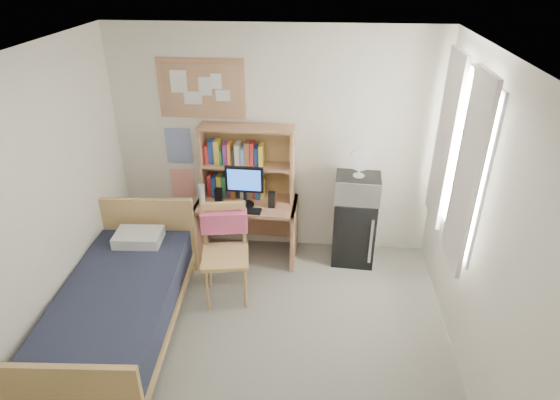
# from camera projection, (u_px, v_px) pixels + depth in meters

# --- Properties ---
(floor) EXTENTS (3.60, 4.20, 0.02)m
(floor) POSITION_uv_depth(u_px,v_px,m) (252.00, 376.00, 4.03)
(floor) COLOR gray
(floor) RESTS_ON ground
(ceiling) EXTENTS (3.60, 4.20, 0.02)m
(ceiling) POSITION_uv_depth(u_px,v_px,m) (239.00, 70.00, 2.79)
(ceiling) COLOR white
(ceiling) RESTS_ON wall_back
(wall_back) EXTENTS (3.60, 0.04, 2.60)m
(wall_back) POSITION_uv_depth(u_px,v_px,m) (274.00, 145.00, 5.25)
(wall_back) COLOR white
(wall_back) RESTS_ON floor
(wall_left) EXTENTS (0.04, 4.20, 2.60)m
(wall_left) POSITION_uv_depth(u_px,v_px,m) (12.00, 239.00, 3.54)
(wall_left) COLOR white
(wall_left) RESTS_ON floor
(wall_right) EXTENTS (0.04, 4.20, 2.60)m
(wall_right) POSITION_uv_depth(u_px,v_px,m) (501.00, 263.00, 3.27)
(wall_right) COLOR white
(wall_right) RESTS_ON floor
(window_unit) EXTENTS (0.10, 1.40, 1.70)m
(window_unit) POSITION_uv_depth(u_px,v_px,m) (459.00, 156.00, 4.19)
(window_unit) COLOR white
(window_unit) RESTS_ON wall_right
(curtain_left) EXTENTS (0.04, 0.55, 1.70)m
(curtain_left) POSITION_uv_depth(u_px,v_px,m) (467.00, 175.00, 3.84)
(curtain_left) COLOR white
(curtain_left) RESTS_ON wall_right
(curtain_right) EXTENTS (0.04, 0.55, 1.70)m
(curtain_right) POSITION_uv_depth(u_px,v_px,m) (445.00, 140.00, 4.54)
(curtain_right) COLOR white
(curtain_right) RESTS_ON wall_right
(bulletin_board) EXTENTS (0.94, 0.03, 0.64)m
(bulletin_board) POSITION_uv_depth(u_px,v_px,m) (201.00, 89.00, 5.00)
(bulletin_board) COLOR tan
(bulletin_board) RESTS_ON wall_back
(poster_wave) EXTENTS (0.30, 0.01, 0.42)m
(poster_wave) POSITION_uv_depth(u_px,v_px,m) (179.00, 146.00, 5.35)
(poster_wave) COLOR #27449E
(poster_wave) RESTS_ON wall_back
(poster_japan) EXTENTS (0.28, 0.01, 0.36)m
(poster_japan) POSITION_uv_depth(u_px,v_px,m) (183.00, 183.00, 5.57)
(poster_japan) COLOR #F3482A
(poster_japan) RESTS_ON wall_back
(desk) EXTENTS (1.15, 0.61, 0.71)m
(desk) POSITION_uv_depth(u_px,v_px,m) (247.00, 229.00, 5.45)
(desk) COLOR tan
(desk) RESTS_ON floor
(desk_chair) EXTENTS (0.59, 0.59, 1.03)m
(desk_chair) POSITION_uv_depth(u_px,v_px,m) (225.00, 256.00, 4.71)
(desk_chair) COLOR tan
(desk_chair) RESTS_ON floor
(mini_fridge) EXTENTS (0.50, 0.50, 0.80)m
(mini_fridge) POSITION_uv_depth(u_px,v_px,m) (354.00, 229.00, 5.38)
(mini_fridge) COLOR black
(mini_fridge) RESTS_ON floor
(bed) EXTENTS (1.13, 2.07, 0.55)m
(bed) POSITION_uv_depth(u_px,v_px,m) (120.00, 312.00, 4.33)
(bed) COLOR black
(bed) RESTS_ON floor
(hutch) EXTENTS (1.05, 0.30, 0.85)m
(hutch) POSITION_uv_depth(u_px,v_px,m) (248.00, 163.00, 5.22)
(hutch) COLOR tan
(hutch) RESTS_ON desk
(monitor) EXTENTS (0.42, 0.05, 0.45)m
(monitor) POSITION_uv_depth(u_px,v_px,m) (245.00, 187.00, 5.13)
(monitor) COLOR black
(monitor) RESTS_ON desk
(keyboard) EXTENTS (0.40, 0.14, 0.02)m
(keyboard) POSITION_uv_depth(u_px,v_px,m) (243.00, 210.00, 5.11)
(keyboard) COLOR black
(keyboard) RESTS_ON desk
(speaker_left) EXTENTS (0.08, 0.08, 0.19)m
(speaker_left) POSITION_uv_depth(u_px,v_px,m) (219.00, 196.00, 5.22)
(speaker_left) COLOR black
(speaker_left) RESTS_ON desk
(speaker_right) EXTENTS (0.08, 0.08, 0.18)m
(speaker_right) POSITION_uv_depth(u_px,v_px,m) (272.00, 200.00, 5.16)
(speaker_right) COLOR black
(speaker_right) RESTS_ON desk
(water_bottle) EXTENTS (0.07, 0.07, 0.24)m
(water_bottle) POSITION_uv_depth(u_px,v_px,m) (202.00, 195.00, 5.19)
(water_bottle) COLOR silver
(water_bottle) RESTS_ON desk
(hoodie) EXTENTS (0.49, 0.22, 0.23)m
(hoodie) POSITION_uv_depth(u_px,v_px,m) (224.00, 222.00, 4.75)
(hoodie) COLOR #E35681
(hoodie) RESTS_ON desk_chair
(microwave) EXTENTS (0.51, 0.40, 0.28)m
(microwave) POSITION_uv_depth(u_px,v_px,m) (358.00, 188.00, 5.10)
(microwave) COLOR #B9B9BE
(microwave) RESTS_ON mini_fridge
(desk_fan) EXTENTS (0.25, 0.25, 0.30)m
(desk_fan) POSITION_uv_depth(u_px,v_px,m) (360.00, 163.00, 4.97)
(desk_fan) COLOR silver
(desk_fan) RESTS_ON microwave
(pillow) EXTENTS (0.49, 0.36, 0.11)m
(pillow) POSITION_uv_depth(u_px,v_px,m) (139.00, 237.00, 4.83)
(pillow) COLOR silver
(pillow) RESTS_ON bed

